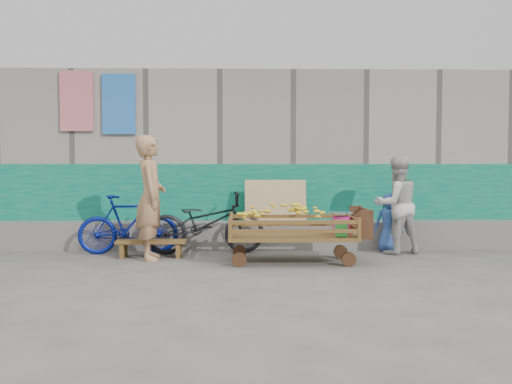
{
  "coord_description": "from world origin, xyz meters",
  "views": [
    {
      "loc": [
        -0.23,
        -7.04,
        1.43
      ],
      "look_at": [
        -0.04,
        1.2,
        1.0
      ],
      "focal_mm": 40.0,
      "sensor_mm": 36.0,
      "label": 1
    }
  ],
  "objects_px": {
    "bicycle_dark": "(206,223)",
    "bench": "(151,245)",
    "bicycle_blue": "(128,224)",
    "vendor_man": "(150,198)",
    "child": "(389,223)",
    "woman": "(397,205)",
    "banana_cart": "(290,223)"
  },
  "relations": [
    {
      "from": "bicycle_dark",
      "to": "bicycle_blue",
      "type": "height_order",
      "value": "bicycle_dark"
    },
    {
      "from": "child",
      "to": "bicycle_blue",
      "type": "bearing_deg",
      "value": 5.94
    },
    {
      "from": "child",
      "to": "bicycle_blue",
      "type": "xyz_separation_m",
      "value": [
        -4.12,
        -0.06,
        -0.01
      ]
    },
    {
      "from": "vendor_man",
      "to": "bicycle_dark",
      "type": "relative_size",
      "value": 1.0
    },
    {
      "from": "banana_cart",
      "to": "woman",
      "type": "relative_size",
      "value": 1.28
    },
    {
      "from": "bicycle_blue",
      "to": "woman",
      "type": "bearing_deg",
      "value": -99.29
    },
    {
      "from": "banana_cart",
      "to": "bench",
      "type": "height_order",
      "value": "banana_cart"
    },
    {
      "from": "vendor_man",
      "to": "bench",
      "type": "bearing_deg",
      "value": 0.12
    },
    {
      "from": "bicycle_blue",
      "to": "bicycle_dark",
      "type": "bearing_deg",
      "value": -98.22
    },
    {
      "from": "bench",
      "to": "bicycle_blue",
      "type": "relative_size",
      "value": 0.68
    },
    {
      "from": "bench",
      "to": "woman",
      "type": "relative_size",
      "value": 0.67
    },
    {
      "from": "vendor_man",
      "to": "bicycle_blue",
      "type": "relative_size",
      "value": 1.19
    },
    {
      "from": "vendor_man",
      "to": "woman",
      "type": "xyz_separation_m",
      "value": [
        3.76,
        0.45,
        -0.14
      ]
    },
    {
      "from": "vendor_man",
      "to": "bicycle_dark",
      "type": "bearing_deg",
      "value": -63.74
    },
    {
      "from": "banana_cart",
      "to": "bicycle_blue",
      "type": "distance_m",
      "value": 2.6
    },
    {
      "from": "bench",
      "to": "child",
      "type": "height_order",
      "value": "child"
    },
    {
      "from": "bicycle_blue",
      "to": "vendor_man",
      "type": "bearing_deg",
      "value": -148.71
    },
    {
      "from": "bench",
      "to": "vendor_man",
      "type": "height_order",
      "value": "vendor_man"
    },
    {
      "from": "bench",
      "to": "bicycle_blue",
      "type": "xyz_separation_m",
      "value": [
        -0.41,
        0.35,
        0.27
      ]
    },
    {
      "from": "banana_cart",
      "to": "bicycle_dark",
      "type": "xyz_separation_m",
      "value": [
        -1.25,
        0.84,
        -0.09
      ]
    },
    {
      "from": "bicycle_dark",
      "to": "bicycle_blue",
      "type": "xyz_separation_m",
      "value": [
        -1.21,
        0.0,
        -0.02
      ]
    },
    {
      "from": "vendor_man",
      "to": "woman",
      "type": "height_order",
      "value": "vendor_man"
    },
    {
      "from": "bicycle_dark",
      "to": "bench",
      "type": "bearing_deg",
      "value": 106.93
    },
    {
      "from": "banana_cart",
      "to": "woman",
      "type": "xyz_separation_m",
      "value": [
        1.73,
        0.76,
        0.2
      ]
    },
    {
      "from": "bicycle_dark",
      "to": "child",
      "type": "bearing_deg",
      "value": -95.53
    },
    {
      "from": "vendor_man",
      "to": "banana_cart",
      "type": "bearing_deg",
      "value": -106.71
    },
    {
      "from": "vendor_man",
      "to": "bicycle_blue",
      "type": "bearing_deg",
      "value": 31.49
    },
    {
      "from": "vendor_man",
      "to": "child",
      "type": "height_order",
      "value": "vendor_man"
    },
    {
      "from": "vendor_man",
      "to": "bicycle_blue",
      "type": "height_order",
      "value": "vendor_man"
    },
    {
      "from": "woman",
      "to": "bicycle_blue",
      "type": "xyz_separation_m",
      "value": [
        -4.19,
        0.08,
        -0.31
      ]
    },
    {
      "from": "banana_cart",
      "to": "bicycle_dark",
      "type": "distance_m",
      "value": 1.51
    },
    {
      "from": "banana_cart",
      "to": "bicycle_blue",
      "type": "bearing_deg",
      "value": 161.22
    }
  ]
}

